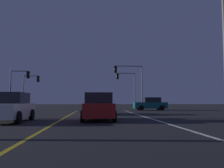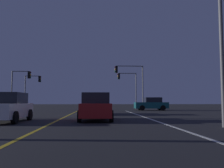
{
  "view_description": "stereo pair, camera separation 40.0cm",
  "coord_description": "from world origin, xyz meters",
  "px_view_note": "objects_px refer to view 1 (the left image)",
  "views": [
    {
      "loc": [
        2.09,
        1.13,
        1.19
      ],
      "look_at": [
        3.93,
        25.43,
        2.95
      ],
      "focal_mm": 38.36,
      "sensor_mm": 36.0,
      "label": 1
    },
    {
      "loc": [
        2.48,
        1.13,
        1.19
      ],
      "look_at": [
        3.93,
        25.43,
        2.95
      ],
      "focal_mm": 38.36,
      "sensor_mm": 36.0,
      "label": 2
    }
  ],
  "objects_px": {
    "car_ahead_far": "(99,105)",
    "traffic_light_near_left": "(20,81)",
    "traffic_light_far_right": "(126,82)",
    "car_lead_same_lane": "(98,107)",
    "traffic_light_near_right": "(129,77)",
    "street_lamp_right_near": "(214,18)",
    "car_crossing_side": "(150,104)",
    "traffic_light_far_left": "(31,84)",
    "car_oncoming": "(10,108)"
  },
  "relations": [
    {
      "from": "traffic_light_near_left",
      "to": "traffic_light_far_left",
      "type": "relative_size",
      "value": 1.0
    },
    {
      "from": "traffic_light_near_left",
      "to": "traffic_light_far_right",
      "type": "xyz_separation_m",
      "value": [
        14.1,
        5.5,
        0.36
      ]
    },
    {
      "from": "traffic_light_far_right",
      "to": "street_lamp_right_near",
      "type": "height_order",
      "value": "street_lamp_right_near"
    },
    {
      "from": "traffic_light_near_right",
      "to": "traffic_light_far_right",
      "type": "height_order",
      "value": "traffic_light_near_right"
    },
    {
      "from": "traffic_light_near_left",
      "to": "car_crossing_side",
      "type": "bearing_deg",
      "value": 2.22
    },
    {
      "from": "traffic_light_near_right",
      "to": "street_lamp_right_near",
      "type": "relative_size",
      "value": 0.72
    },
    {
      "from": "car_oncoming",
      "to": "traffic_light_near_right",
      "type": "distance_m",
      "value": 19.15
    },
    {
      "from": "car_lead_same_lane",
      "to": "traffic_light_near_right",
      "type": "bearing_deg",
      "value": -15.06
    },
    {
      "from": "car_ahead_far",
      "to": "traffic_light_far_right",
      "type": "bearing_deg",
      "value": -17.09
    },
    {
      "from": "car_crossing_side",
      "to": "traffic_light_far_left",
      "type": "bearing_deg",
      "value": -16.18
    },
    {
      "from": "car_oncoming",
      "to": "car_lead_same_lane",
      "type": "bearing_deg",
      "value": 97.9
    },
    {
      "from": "traffic_light_far_right",
      "to": "car_ahead_far",
      "type": "bearing_deg",
      "value": 72.91
    },
    {
      "from": "car_lead_same_lane",
      "to": "traffic_light_far_left",
      "type": "height_order",
      "value": "traffic_light_far_left"
    },
    {
      "from": "car_ahead_far",
      "to": "traffic_light_far_left",
      "type": "bearing_deg",
      "value": 34.27
    },
    {
      "from": "car_oncoming",
      "to": "traffic_light_near_left",
      "type": "height_order",
      "value": "traffic_light_near_left"
    },
    {
      "from": "traffic_light_far_right",
      "to": "traffic_light_near_right",
      "type": "bearing_deg",
      "value": 86.15
    },
    {
      "from": "car_ahead_far",
      "to": "traffic_light_near_right",
      "type": "xyz_separation_m",
      "value": [
        4.02,
        8.76,
        3.5
      ]
    },
    {
      "from": "car_ahead_far",
      "to": "traffic_light_near_left",
      "type": "relative_size",
      "value": 0.86
    },
    {
      "from": "traffic_light_near_right",
      "to": "car_crossing_side",
      "type": "bearing_deg",
      "value": -167.78
    },
    {
      "from": "car_oncoming",
      "to": "car_ahead_far",
      "type": "relative_size",
      "value": 1.0
    },
    {
      "from": "car_oncoming",
      "to": "car_crossing_side",
      "type": "height_order",
      "value": "same"
    },
    {
      "from": "car_lead_same_lane",
      "to": "traffic_light_far_left",
      "type": "distance_m",
      "value": 23.39
    },
    {
      "from": "car_lead_same_lane",
      "to": "traffic_light_near_right",
      "type": "height_order",
      "value": "traffic_light_near_right"
    },
    {
      "from": "car_crossing_side",
      "to": "traffic_light_far_left",
      "type": "xyz_separation_m",
      "value": [
        -16.73,
        4.85,
        2.88
      ]
    },
    {
      "from": "traffic_light_far_right",
      "to": "street_lamp_right_near",
      "type": "bearing_deg",
      "value": 91.86
    },
    {
      "from": "traffic_light_near_left",
      "to": "street_lamp_right_near",
      "type": "height_order",
      "value": "street_lamp_right_near"
    },
    {
      "from": "traffic_light_near_left",
      "to": "car_lead_same_lane",
      "type": "bearing_deg",
      "value": -58.73
    },
    {
      "from": "traffic_light_far_left",
      "to": "street_lamp_right_near",
      "type": "relative_size",
      "value": 0.62
    },
    {
      "from": "car_ahead_far",
      "to": "traffic_light_far_right",
      "type": "xyz_separation_m",
      "value": [
        4.39,
        14.26,
        3.25
      ]
    },
    {
      "from": "car_ahead_far",
      "to": "car_lead_same_lane",
      "type": "relative_size",
      "value": 1.0
    },
    {
      "from": "car_lead_same_lane",
      "to": "car_crossing_side",
      "type": "bearing_deg",
      "value": -23.83
    },
    {
      "from": "car_crossing_side",
      "to": "car_lead_same_lane",
      "type": "distance_m",
      "value": 17.83
    },
    {
      "from": "car_ahead_far",
      "to": "traffic_light_far_right",
      "type": "relative_size",
      "value": 0.78
    },
    {
      "from": "traffic_light_near_right",
      "to": "traffic_light_far_left",
      "type": "height_order",
      "value": "traffic_light_near_right"
    },
    {
      "from": "car_crossing_side",
      "to": "traffic_light_near_left",
      "type": "bearing_deg",
      "value": 2.22
    },
    {
      "from": "car_ahead_far",
      "to": "traffic_light_near_left",
      "type": "bearing_deg",
      "value": 47.94
    },
    {
      "from": "car_oncoming",
      "to": "traffic_light_far_right",
      "type": "height_order",
      "value": "traffic_light_far_right"
    },
    {
      "from": "traffic_light_near_left",
      "to": "street_lamp_right_near",
      "type": "xyz_separation_m",
      "value": [
        14.92,
        -19.9,
        1.42
      ]
    },
    {
      "from": "car_crossing_side",
      "to": "car_ahead_far",
      "type": "bearing_deg",
      "value": 53.34
    },
    {
      "from": "traffic_light_near_right",
      "to": "traffic_light_far_right",
      "type": "relative_size",
      "value": 1.05
    },
    {
      "from": "traffic_light_far_left",
      "to": "street_lamp_right_near",
      "type": "bearing_deg",
      "value": -59.56
    },
    {
      "from": "traffic_light_near_left",
      "to": "car_ahead_far",
      "type": "bearing_deg",
      "value": -42.06
    },
    {
      "from": "car_oncoming",
      "to": "car_crossing_side",
      "type": "relative_size",
      "value": 1.0
    },
    {
      "from": "car_lead_same_lane",
      "to": "traffic_light_far_left",
      "type": "bearing_deg",
      "value": 24.22
    },
    {
      "from": "car_lead_same_lane",
      "to": "street_lamp_right_near",
      "type": "relative_size",
      "value": 0.53
    },
    {
      "from": "car_crossing_side",
      "to": "traffic_light_far_left",
      "type": "relative_size",
      "value": 0.86
    },
    {
      "from": "car_lead_same_lane",
      "to": "traffic_light_far_right",
      "type": "relative_size",
      "value": 0.78
    },
    {
      "from": "traffic_light_near_right",
      "to": "car_oncoming",
      "type": "bearing_deg",
      "value": 60.41
    },
    {
      "from": "car_oncoming",
      "to": "car_crossing_side",
      "type": "distance_m",
      "value": 20.99
    },
    {
      "from": "street_lamp_right_near",
      "to": "traffic_light_far_right",
      "type": "bearing_deg",
      "value": -88.14
    }
  ]
}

